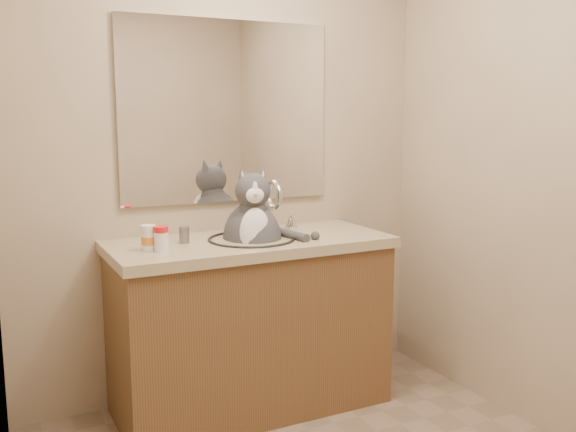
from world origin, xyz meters
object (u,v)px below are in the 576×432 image
(pill_bottle_redcap, at_px, (161,239))
(grey_canister, at_px, (184,235))
(cat, at_px, (253,234))
(pill_bottle_orange, at_px, (149,238))

(pill_bottle_redcap, height_order, grey_canister, pill_bottle_redcap)
(grey_canister, bearing_deg, cat, -7.46)
(cat, height_order, grey_canister, cat)
(pill_bottle_orange, distance_m, grey_canister, 0.21)
(pill_bottle_orange, height_order, grey_canister, pill_bottle_orange)
(cat, height_order, pill_bottle_orange, cat)
(cat, distance_m, grey_canister, 0.33)
(cat, relative_size, pill_bottle_orange, 4.92)
(cat, bearing_deg, pill_bottle_orange, -158.98)
(pill_bottle_redcap, xyz_separation_m, grey_canister, (0.15, 0.13, -0.02))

